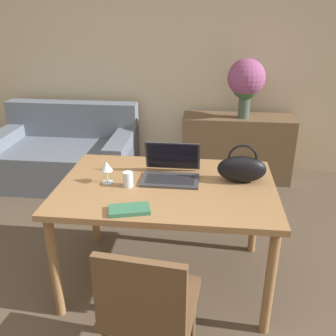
# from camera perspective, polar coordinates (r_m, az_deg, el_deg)

# --- Properties ---
(wall_back) EXTENTS (10.00, 0.06, 2.70)m
(wall_back) POSITION_cam_1_polar(r_m,az_deg,el_deg) (4.38, 1.92, 17.13)
(wall_back) COLOR beige
(wall_back) RESTS_ON ground_plane
(dining_table) EXTENTS (1.41, 0.95, 0.76)m
(dining_table) POSITION_cam_1_polar(r_m,az_deg,el_deg) (2.48, -0.19, -4.26)
(dining_table) COLOR olive
(dining_table) RESTS_ON ground_plane
(chair) EXTENTS (0.48, 0.48, 0.86)m
(chair) POSITION_cam_1_polar(r_m,az_deg,el_deg) (1.93, -3.04, -20.16)
(chair) COLOR brown
(chair) RESTS_ON ground_plane
(couch) EXTENTS (1.53, 0.93, 0.82)m
(couch) POSITION_cam_1_polar(r_m,az_deg,el_deg) (4.37, -15.25, 1.80)
(couch) COLOR slate
(couch) RESTS_ON ground_plane
(sideboard) EXTENTS (1.20, 0.40, 0.73)m
(sideboard) POSITION_cam_1_polar(r_m,az_deg,el_deg) (4.28, 10.37, 3.04)
(sideboard) COLOR brown
(sideboard) RESTS_ON ground_plane
(laptop) EXTENTS (0.38, 0.31, 0.23)m
(laptop) POSITION_cam_1_polar(r_m,az_deg,el_deg) (2.53, 0.50, -0.08)
(laptop) COLOR #38383D
(laptop) RESTS_ON dining_table
(drinking_glass) EXTENTS (0.07, 0.07, 0.10)m
(drinking_glass) POSITION_cam_1_polar(r_m,az_deg,el_deg) (2.42, -6.10, -1.72)
(drinking_glass) COLOR silver
(drinking_glass) RESTS_ON dining_table
(wine_glass) EXTENTS (0.08, 0.08, 0.15)m
(wine_glass) POSITION_cam_1_polar(r_m,az_deg,el_deg) (2.46, -9.36, 0.09)
(wine_glass) COLOR silver
(wine_glass) RESTS_ON dining_table
(handbag) EXTENTS (0.32, 0.13, 0.26)m
(handbag) POSITION_cam_1_polar(r_m,az_deg,el_deg) (2.49, 11.17, -0.08)
(handbag) COLOR black
(handbag) RESTS_ON dining_table
(flower_vase) EXTENTS (0.39, 0.39, 0.62)m
(flower_vase) POSITION_cam_1_polar(r_m,az_deg,el_deg) (4.05, 11.83, 12.84)
(flower_vase) COLOR #47564C
(flower_vase) RESTS_ON sideboard
(book) EXTENTS (0.26, 0.18, 0.02)m
(book) POSITION_cam_1_polar(r_m,az_deg,el_deg) (2.15, -5.93, -6.32)
(book) COLOR #336B4C
(book) RESTS_ON dining_table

